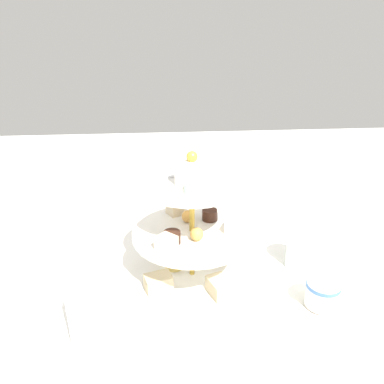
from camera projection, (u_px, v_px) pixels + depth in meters
name	position (u px, v px, depth m)	size (l,w,h in m)	color
ground_plane	(192.00, 278.00, 0.71)	(2.40, 2.40, 0.00)	white
tiered_serving_stand	(192.00, 243.00, 0.68)	(0.27, 0.27, 0.26)	white
water_glass_tall_right	(92.00, 313.00, 0.52)	(0.07, 0.07, 0.14)	silver
water_glass_short_left	(302.00, 250.00, 0.74)	(0.06, 0.06, 0.08)	silver
teacup_with_saucer	(322.00, 296.00, 0.63)	(0.09, 0.09, 0.05)	white
butter_knife_left	(88.00, 241.00, 0.84)	(0.17, 0.01, 0.00)	silver
water_glass_mid_back	(224.00, 214.00, 0.87)	(0.06, 0.06, 0.09)	silver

